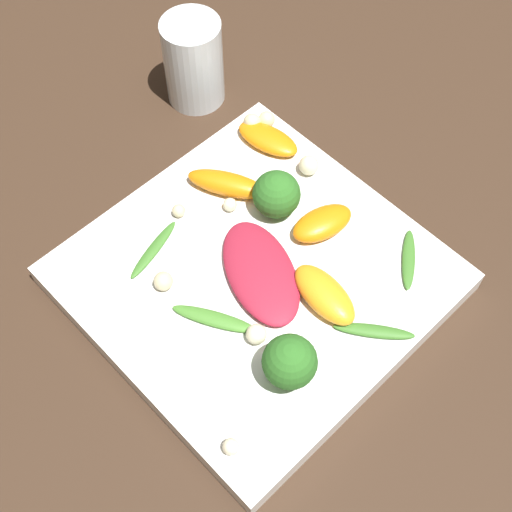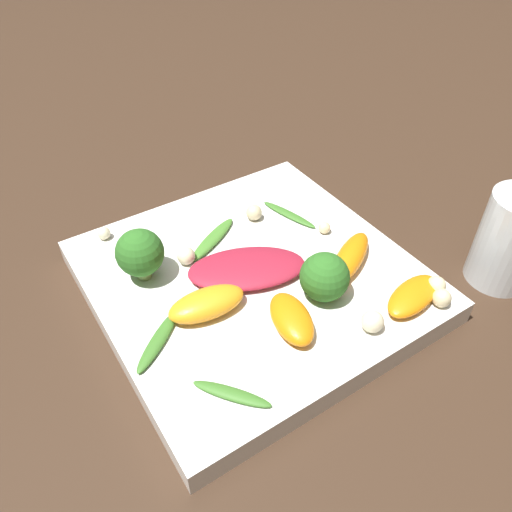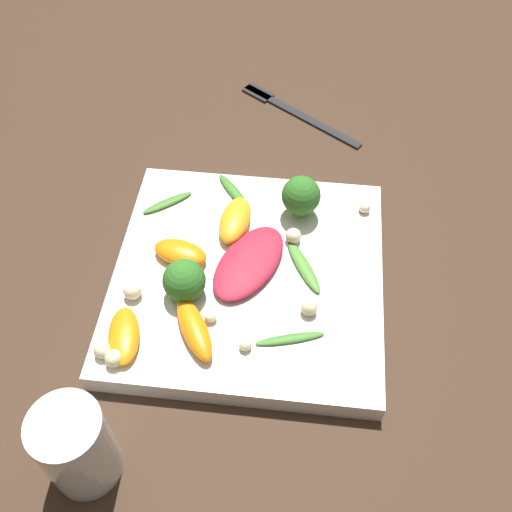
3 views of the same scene
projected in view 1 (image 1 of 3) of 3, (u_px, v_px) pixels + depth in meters
ground_plane at (256, 285)px, 0.64m from camera, size 2.40×2.40×0.00m
plate at (256, 278)px, 0.63m from camera, size 0.28×0.28×0.02m
drinking_glass at (193, 62)px, 0.72m from camera, size 0.06×0.06×0.09m
radicchio_leaf_0 at (260, 273)px, 0.61m from camera, size 0.10×0.12×0.01m
orange_segment_0 at (322, 223)px, 0.64m from camera, size 0.06×0.04×0.02m
orange_segment_1 at (324, 294)px, 0.60m from camera, size 0.04×0.07×0.02m
orange_segment_2 at (268, 139)px, 0.69m from camera, size 0.04×0.07×0.01m
orange_segment_3 at (227, 184)px, 0.66m from camera, size 0.06×0.08×0.02m
broccoli_floret_0 at (276, 194)px, 0.64m from camera, size 0.04×0.04×0.04m
broccoli_floret_1 at (290, 362)px, 0.54m from camera, size 0.04×0.04×0.05m
arugula_sprig_0 at (153, 249)px, 0.63m from camera, size 0.07×0.03×0.00m
arugula_sprig_1 at (214, 319)px, 0.59m from camera, size 0.05×0.07×0.01m
arugula_sprig_2 at (374, 331)px, 0.59m from camera, size 0.05×0.06×0.01m
arugula_sprig_3 at (409, 259)px, 0.62m from camera, size 0.06×0.05×0.00m
macadamia_nut_0 at (267, 120)px, 0.70m from camera, size 0.02×0.02×0.02m
macadamia_nut_1 at (309, 165)px, 0.67m from camera, size 0.02×0.02×0.02m
macadamia_nut_2 at (256, 334)px, 0.58m from camera, size 0.02×0.02×0.02m
macadamia_nut_3 at (163, 281)px, 0.61m from camera, size 0.02×0.02×0.02m
macadamia_nut_4 at (179, 211)px, 0.65m from camera, size 0.01×0.01×0.01m
macadamia_nut_5 at (230, 205)px, 0.65m from camera, size 0.01×0.01×0.01m
macadamia_nut_6 at (252, 122)px, 0.70m from camera, size 0.02×0.02×0.02m
macadamia_nut_7 at (231, 447)px, 0.53m from camera, size 0.01×0.01×0.01m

